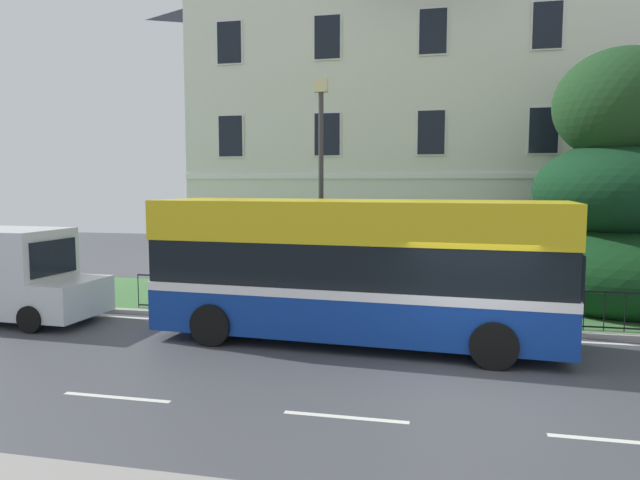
{
  "coord_description": "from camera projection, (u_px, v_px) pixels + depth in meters",
  "views": [
    {
      "loc": [
        -0.52,
        -10.48,
        3.67
      ],
      "look_at": [
        -3.71,
        4.15,
        2.21
      ],
      "focal_mm": 32.5,
      "sensor_mm": 36.0,
      "label": 1
    }
  ],
  "objects": [
    {
      "name": "single_decker_bus",
      "position": [
        356.0,
        268.0,
        13.3
      ],
      "size": [
        9.5,
        3.09,
        3.29
      ],
      "rotation": [
        0.0,
        0.0,
        -0.06
      ],
      "color": "navy",
      "rests_on": "ground_plane"
    },
    {
      "name": "evergreen_tree",
      "position": [
        622.0,
        217.0,
        16.66
      ],
      "size": [
        6.07,
        6.07,
        7.88
      ],
      "color": "#423328",
      "rests_on": "ground_plane"
    },
    {
      "name": "iron_verge_railing",
      "position": [
        422.0,
        302.0,
        14.89
      ],
      "size": [
        16.07,
        0.04,
        0.97
      ],
      "color": "black",
      "rests_on": "ground_plane"
    },
    {
      "name": "street_lamp_post",
      "position": [
        321.0,
        178.0,
        16.19
      ],
      "size": [
        0.36,
        0.24,
        6.42
      ],
      "color": "#333338",
      "rests_on": "ground_plane"
    },
    {
      "name": "georgian_townhouse",
      "position": [
        434.0,
        117.0,
        24.68
      ],
      "size": [
        18.95,
        9.48,
        12.69
      ],
      "color": "silver",
      "rests_on": "ground_plane"
    },
    {
      "name": "ground_plane",
      "position": [
        470.0,
        372.0,
        11.33
      ],
      "size": [
        60.0,
        56.0,
        0.18
      ],
      "color": "#42434A"
    }
  ]
}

